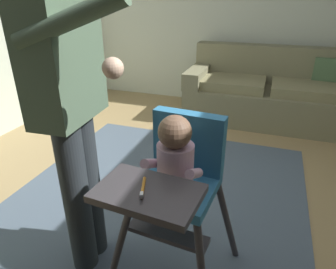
{
  "coord_description": "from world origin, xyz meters",
  "views": [
    {
      "loc": [
        0.57,
        -1.84,
        1.44
      ],
      "look_at": [
        0.13,
        -0.57,
        0.81
      ],
      "focal_mm": 32.27,
      "sensor_mm": 36.0,
      "label": 1
    }
  ],
  "objects": [
    {
      "name": "high_chair",
      "position": [
        0.21,
        -0.69,
        0.68
      ],
      "size": [
        0.66,
        0.76,
        0.98
      ],
      "rotation": [
        0.0,
        0.0,
        -1.66
      ],
      "color": "#373337",
      "rests_on": "ground"
    },
    {
      "name": "ground",
      "position": [
        0.0,
        0.0,
        -0.05
      ],
      "size": [
        5.96,
        6.4,
        0.1
      ],
      "primitive_type": "cube",
      "color": "#977E53"
    },
    {
      "name": "area_rug",
      "position": [
        -0.13,
        -0.05,
        0.0
      ],
      "size": [
        2.2,
        2.33,
        0.01
      ],
      "primitive_type": "cube",
      "color": "#485666",
      "rests_on": "ground"
    },
    {
      "name": "couch",
      "position": [
        0.56,
        1.91,
        0.33
      ],
      "size": [
        1.91,
        0.86,
        0.86
      ],
      "rotation": [
        0.0,
        0.0,
        -1.57
      ],
      "color": "#757254",
      "rests_on": "ground"
    },
    {
      "name": "adult_standing",
      "position": [
        -0.3,
        -0.72,
        0.95
      ],
      "size": [
        0.53,
        0.5,
        1.68
      ],
      "rotation": [
        0.0,
        0.0,
        0.06
      ],
      "color": "#282E33",
      "rests_on": "ground"
    }
  ]
}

